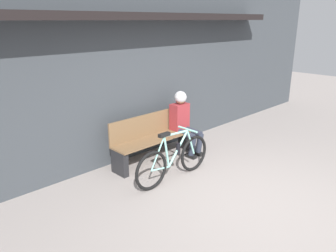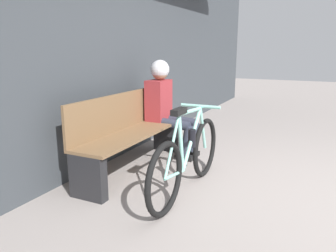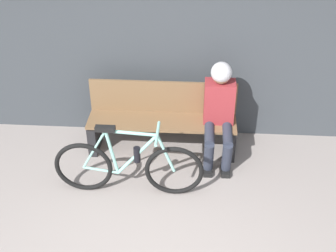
% 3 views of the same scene
% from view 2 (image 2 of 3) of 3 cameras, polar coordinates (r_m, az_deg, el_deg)
% --- Properties ---
extents(ground_plane, '(24.00, 24.00, 0.00)m').
position_cam_2_polar(ground_plane, '(3.24, 26.51, -12.12)').
color(ground_plane, gray).
extents(storefront_wall, '(12.00, 0.56, 3.20)m').
position_cam_2_polar(storefront_wall, '(3.77, -12.69, 18.28)').
color(storefront_wall, '#3D4247').
rests_on(storefront_wall, ground_plane).
extents(park_bench_near, '(1.71, 0.42, 0.84)m').
position_cam_2_polar(park_bench_near, '(3.61, -6.55, -1.51)').
color(park_bench_near, brown).
rests_on(park_bench_near, ground_plane).
extents(bicycle, '(1.57, 0.40, 0.83)m').
position_cam_2_polar(bicycle, '(3.03, 3.47, -5.51)').
color(bicycle, black).
rests_on(bicycle, ground_plane).
extents(person_seated, '(0.34, 0.62, 1.19)m').
position_cam_2_polar(person_seated, '(4.05, -0.40, 4.28)').
color(person_seated, '#2D3342').
rests_on(person_seated, ground_plane).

